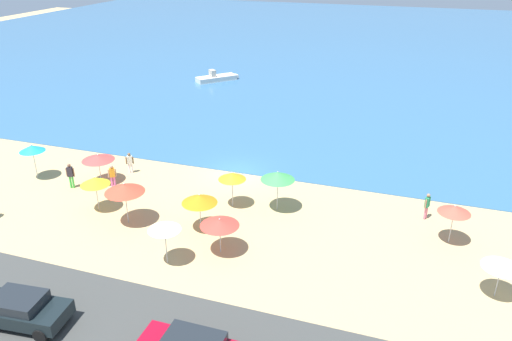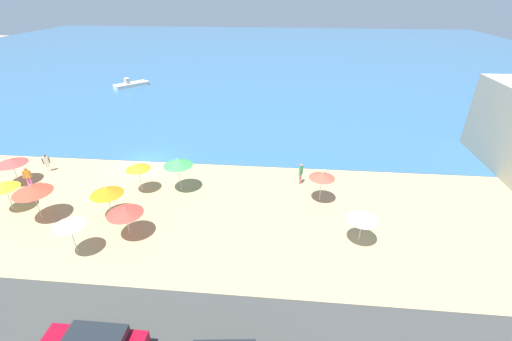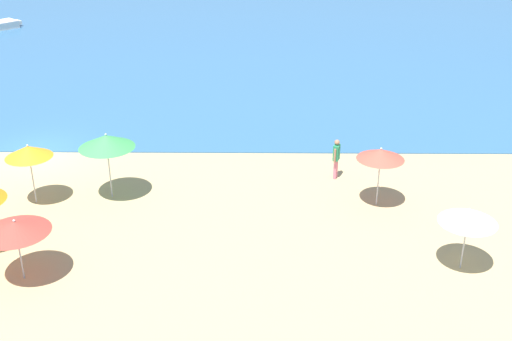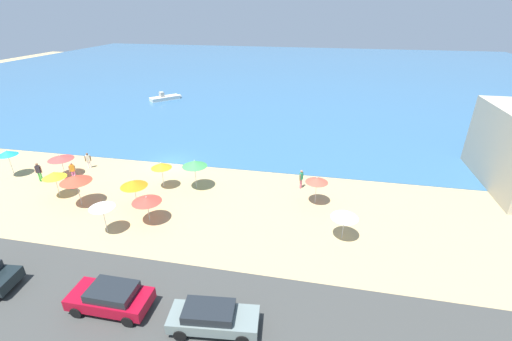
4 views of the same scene
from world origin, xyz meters
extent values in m
plane|color=tan|center=(0.00, 0.00, 0.00)|extent=(160.00, 160.00, 0.00)
cube|color=#34648F|center=(0.00, 55.00, 0.03)|extent=(150.00, 110.00, 0.05)
cube|color=#3C3D3A|center=(0.00, -18.00, 0.03)|extent=(80.00, 8.00, 0.06)
cylinder|color=#B2B2B7|center=(-13.38, -5.47, 1.08)|extent=(0.05, 0.05, 2.17)
cone|color=teal|center=(-13.38, -5.47, 2.34)|extent=(1.78, 1.78, 0.44)
sphere|color=silver|center=(-13.38, -5.47, 2.59)|extent=(0.08, 0.08, 0.08)
cylinder|color=#B2B2B7|center=(-8.61, -4.56, 0.88)|extent=(0.05, 0.05, 1.76)
cone|color=#E9443E|center=(-8.61, -4.56, 1.90)|extent=(2.27, 2.27, 0.37)
sphere|color=silver|center=(-8.61, -4.56, 2.11)|extent=(0.08, 0.08, 0.08)
cylinder|color=#B2B2B7|center=(16.85, -9.25, 0.88)|extent=(0.05, 0.05, 1.75)
cone|color=silver|center=(16.85, -9.25, 1.91)|extent=(1.85, 1.85, 0.42)
sphere|color=silver|center=(16.85, -9.25, 2.15)|extent=(0.08, 0.08, 0.08)
cylinder|color=#B2B2B7|center=(2.82, -9.98, 0.87)|extent=(0.05, 0.05, 1.75)
cone|color=#D83F32|center=(2.82, -9.98, 1.88)|extent=(2.16, 2.16, 0.36)
sphere|color=silver|center=(2.82, -9.98, 2.09)|extent=(0.08, 0.08, 0.08)
cylinder|color=#B2B2B7|center=(14.80, -4.91, 0.99)|extent=(0.05, 0.05, 1.98)
cone|color=#D64F3C|center=(14.80, -4.91, 2.13)|extent=(1.80, 1.80, 0.40)
sphere|color=silver|center=(14.80, -4.91, 2.36)|extent=(0.08, 0.08, 0.08)
cylinder|color=#B2B2B7|center=(-6.40, -8.05, 0.92)|extent=(0.05, 0.05, 1.84)
cone|color=yellow|center=(-6.40, -8.05, 2.04)|extent=(1.85, 1.85, 0.49)
sphere|color=silver|center=(-6.40, -8.05, 2.31)|extent=(0.08, 0.08, 0.08)
cylinder|color=#B2B2B7|center=(1.56, -4.85, 0.99)|extent=(0.05, 0.05, 1.98)
cone|color=orange|center=(1.56, -4.85, 2.15)|extent=(1.77, 1.77, 0.45)
sphere|color=silver|center=(1.56, -4.85, 2.41)|extent=(0.08, 0.08, 0.08)
cylinder|color=#B2B2B7|center=(-3.72, -8.87, 1.08)|extent=(0.05, 0.05, 2.15)
cone|color=#E1452E|center=(-3.72, -8.87, 2.36)|extent=(2.39, 2.39, 0.52)
sphere|color=silver|center=(-3.72, -8.87, 2.65)|extent=(0.08, 0.08, 0.08)
cylinder|color=#B2B2B7|center=(0.79, -8.15, 0.92)|extent=(0.05, 0.05, 1.85)
cone|color=orange|center=(0.79, -8.15, 2.04)|extent=(2.10, 2.10, 0.49)
sphere|color=silver|center=(0.79, -8.15, 2.32)|extent=(0.08, 0.08, 0.08)
cylinder|color=#B2B2B7|center=(4.42, -4.38, 1.09)|extent=(0.05, 0.05, 2.18)
cone|color=green|center=(4.42, -4.38, 2.38)|extent=(2.16, 2.16, 0.51)
sphere|color=silver|center=(4.42, -4.38, 2.67)|extent=(0.08, 0.08, 0.08)
cylinder|color=#B2B2B7|center=(0.51, -11.84, 1.05)|extent=(0.05, 0.05, 2.11)
cone|color=white|center=(0.51, -11.84, 2.26)|extent=(1.74, 1.74, 0.41)
sphere|color=silver|center=(0.51, -11.84, 2.50)|extent=(0.08, 0.08, 0.08)
cylinder|color=white|center=(-7.37, -2.47, 0.38)|extent=(0.14, 0.14, 0.76)
cylinder|color=white|center=(-7.52, -2.56, 0.38)|extent=(0.14, 0.14, 0.76)
cube|color=silver|center=(-7.45, -2.51, 1.06)|extent=(0.42, 0.37, 0.60)
sphere|color=brown|center=(-7.45, -2.51, 1.49)|extent=(0.22, 0.22, 0.22)
cylinder|color=brown|center=(-7.24, -2.40, 1.01)|extent=(0.09, 0.09, 0.54)
cylinder|color=brown|center=(-7.65, -2.63, 1.01)|extent=(0.09, 0.09, 0.54)
cylinder|color=pink|center=(13.41, -2.64, 0.42)|extent=(0.14, 0.14, 0.84)
cylinder|color=pink|center=(13.48, -2.47, 0.42)|extent=(0.14, 0.14, 0.84)
cube|color=#258655|center=(13.45, -2.55, 1.17)|extent=(0.34, 0.42, 0.66)
sphere|color=#A27356|center=(13.45, -2.55, 1.63)|extent=(0.22, 0.22, 0.22)
cylinder|color=#A27356|center=(13.36, -2.78, 1.12)|extent=(0.09, 0.09, 0.60)
cylinder|color=#A27356|center=(13.53, -2.33, 1.12)|extent=(0.09, 0.09, 0.60)
cylinder|color=green|center=(-9.90, -5.94, 0.44)|extent=(0.14, 0.14, 0.88)
cylinder|color=green|center=(-10.07, -6.00, 0.44)|extent=(0.14, 0.14, 0.88)
cube|color=#2B252D|center=(-9.98, -5.97, 1.23)|extent=(0.41, 0.33, 0.70)
sphere|color=brown|center=(-9.98, -5.97, 1.71)|extent=(0.22, 0.22, 0.22)
cylinder|color=brown|center=(-9.76, -5.89, 1.18)|extent=(0.09, 0.09, 0.63)
cylinder|color=brown|center=(-10.21, -6.05, 1.18)|extent=(0.09, 0.09, 0.63)
cylinder|color=pink|center=(-7.23, -4.93, 0.41)|extent=(0.14, 0.14, 0.81)
cylinder|color=pink|center=(-7.38, -5.03, 0.41)|extent=(0.14, 0.14, 0.81)
cube|color=orange|center=(-7.31, -4.98, 1.13)|extent=(0.42, 0.39, 0.64)
sphere|color=tan|center=(-7.31, -4.98, 1.59)|extent=(0.22, 0.22, 0.22)
cylinder|color=tan|center=(-7.11, -4.84, 1.08)|extent=(0.09, 0.09, 0.58)
cylinder|color=tan|center=(-7.50, -5.12, 1.08)|extent=(0.09, 0.09, 0.58)
cylinder|color=black|center=(3.29, -17.09, 0.38)|extent=(0.64, 0.22, 0.64)
cube|color=black|center=(-3.25, -18.07, 0.70)|extent=(4.07, 2.21, 0.65)
cube|color=#1E2328|center=(-3.45, -18.09, 1.26)|extent=(2.34, 1.82, 0.47)
cylinder|color=black|center=(-2.02, -17.08, 0.38)|extent=(0.66, 0.28, 0.64)
cylinder|color=black|center=(-1.84, -18.80, 0.38)|extent=(0.66, 0.28, 0.64)
cylinder|color=black|center=(-4.66, -17.35, 0.38)|extent=(0.66, 0.28, 0.64)
cube|color=silver|center=(-11.77, 24.11, 0.31)|extent=(4.46, 4.71, 0.52)
cube|color=silver|center=(-9.98, 26.09, 0.36)|extent=(0.94, 0.91, 0.31)
cube|color=silver|center=(-11.77, 24.11, 0.61)|extent=(4.52, 4.76, 0.08)
cube|color=#B2AD9E|center=(-12.10, 23.74, 1.01)|extent=(1.09, 1.07, 0.89)
camera|label=1|loc=(12.10, -31.33, 15.67)|focal=35.00mm
camera|label=2|loc=(12.20, -25.91, 13.71)|focal=24.00mm
camera|label=3|loc=(10.36, -26.90, 11.75)|focal=45.00mm
camera|label=4|loc=(14.82, -29.37, 14.55)|focal=24.00mm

